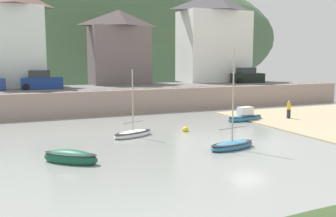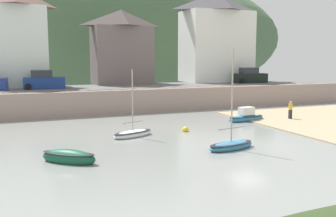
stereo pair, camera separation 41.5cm
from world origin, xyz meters
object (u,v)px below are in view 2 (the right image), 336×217
at_px(parked_car_end_of_row, 250,76).
at_px(parked_car_by_wall, 44,81).
at_px(person_on_slipway, 290,109).
at_px(dinghy_open_wooden, 69,157).
at_px(motorboat_with_cabin, 133,133).
at_px(mooring_buoy, 185,130).
at_px(fishing_boat_green, 231,145).
at_px(rowboat_small_beached, 246,117).
at_px(church_with_spire, 213,29).
at_px(waterfront_building_right, 217,36).
at_px(waterfront_building_left, 16,36).
at_px(waterfront_building_centre, 122,46).

bearing_deg(parked_car_end_of_row, parked_car_by_wall, -173.40).
bearing_deg(person_on_slipway, parked_car_by_wall, 145.63).
xyz_separation_m(parked_car_by_wall, person_on_slipway, (20.28, -13.87, -2.22)).
xyz_separation_m(dinghy_open_wooden, parked_car_by_wall, (0.57, 21.08, 2.91)).
xyz_separation_m(motorboat_with_cabin, mooring_buoy, (4.32, 0.30, -0.08)).
distance_m(fishing_boat_green, dinghy_open_wooden, 9.86).
bearing_deg(rowboat_small_beached, church_with_spire, 62.13).
bearing_deg(mooring_buoy, waterfront_building_right, 55.36).
bearing_deg(dinghy_open_wooden, waterfront_building_right, 88.10).
bearing_deg(waterfront_building_right, dinghy_open_wooden, -132.40).
bearing_deg(rowboat_small_beached, parked_car_by_wall, 134.43).
bearing_deg(dinghy_open_wooden, waterfront_building_left, 134.51).
distance_m(waterfront_building_left, parked_car_by_wall, 6.95).
xyz_separation_m(person_on_slipway, mooring_buoy, (-11.24, -1.53, -0.84)).
bearing_deg(church_with_spire, parked_car_by_wall, -160.79).
distance_m(rowboat_small_beached, person_on_slipway, 4.26).
bearing_deg(fishing_boat_green, parked_car_end_of_row, 40.76).
height_order(waterfront_building_left, motorboat_with_cabin, waterfront_building_left).
relative_size(church_with_spire, rowboat_small_beached, 3.61).
distance_m(motorboat_with_cabin, parked_car_end_of_row, 26.00).
bearing_deg(parked_car_by_wall, dinghy_open_wooden, -87.24).
bearing_deg(fishing_boat_green, person_on_slipway, 22.45).
relative_size(fishing_boat_green, parked_car_end_of_row, 1.49).
distance_m(waterfront_building_right, parked_car_by_wall, 23.81).
xyz_separation_m(church_with_spire, parked_car_by_wall, (-24.39, -8.50, -6.44)).
bearing_deg(fishing_boat_green, church_with_spire, 50.49).
height_order(waterfront_building_right, person_on_slipway, waterfront_building_right).
relative_size(motorboat_with_cabin, dinghy_open_wooden, 1.60).
distance_m(church_with_spire, fishing_boat_green, 35.04).
bearing_deg(person_on_slipway, mooring_buoy, -172.23).
bearing_deg(waterfront_building_left, rowboat_small_beached, -43.26).
height_order(waterfront_building_centre, church_with_spire, church_with_spire).
xyz_separation_m(waterfront_building_left, motorboat_with_cabin, (7.09, -20.21, -7.72)).
xyz_separation_m(dinghy_open_wooden, mooring_buoy, (9.61, 5.68, -0.14)).
relative_size(church_with_spire, dinghy_open_wooden, 4.53).
xyz_separation_m(church_with_spire, dinghy_open_wooden, (-24.96, -29.58, -9.35)).
distance_m(waterfront_building_right, motorboat_with_cabin, 28.32).
xyz_separation_m(waterfront_building_centre, church_with_spire, (14.78, 4.00, 2.69)).
height_order(waterfront_building_left, parked_car_end_of_row, waterfront_building_left).
distance_m(waterfront_building_right, parked_car_end_of_row, 7.31).
height_order(person_on_slipway, mooring_buoy, person_on_slipway).
bearing_deg(parked_car_by_wall, rowboat_small_beached, -34.36).
xyz_separation_m(rowboat_small_beached, person_on_slipway, (4.11, -0.92, 0.64)).
distance_m(dinghy_open_wooden, person_on_slipway, 22.08).
distance_m(waterfront_building_centre, fishing_boat_green, 27.02).
relative_size(waterfront_building_centre, parked_car_by_wall, 2.12).
bearing_deg(waterfront_building_left, person_on_slipway, -39.05).
distance_m(motorboat_with_cabin, parked_car_by_wall, 16.67).
bearing_deg(parked_car_by_wall, fishing_boat_green, -62.53).
bearing_deg(waterfront_building_right, fishing_boat_green, -117.32).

